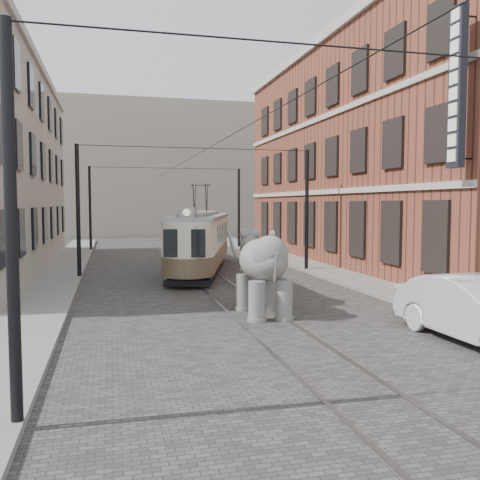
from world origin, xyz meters
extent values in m
plane|color=#474442|center=(0.00, 0.00, 0.00)|extent=(120.00, 120.00, 0.00)
cube|color=slate|center=(6.00, 0.00, 0.07)|extent=(2.00, 60.00, 0.15)
cube|color=slate|center=(-6.50, 0.00, 0.07)|extent=(2.00, 60.00, 0.15)
cube|color=brown|center=(11.00, 9.00, 6.00)|extent=(8.00, 26.00, 12.00)
cube|color=#A29786|center=(0.00, 40.00, 7.00)|extent=(28.00, 10.00, 14.00)
imported|color=#B2B1B6|center=(4.41, -7.48, 0.80)|extent=(1.92, 4.92, 1.60)
camera|label=1|loc=(-4.20, -18.10, 3.37)|focal=38.90mm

